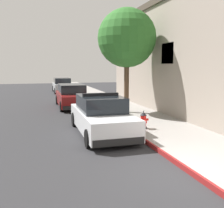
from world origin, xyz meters
TOP-DOWN VIEW (x-y plane):
  - ground_plane at (-4.49, 10.00)m, footprint 29.19×60.00m
  - sidewalk_pavement at (1.51, 10.00)m, footprint 3.03×60.00m
  - curb_painted_edge at (-0.04, 10.00)m, footprint 0.08×60.00m
  - storefront_building at (5.81, 7.23)m, footprint 5.81×18.55m
  - police_cruiser at (-1.24, 4.73)m, footprint 1.94×4.84m
  - parked_car_silver_ahead at (-1.43, 12.32)m, footprint 1.94×4.84m
  - parked_car_dark_far at (-1.04, 23.22)m, footprint 1.94×4.84m
  - fire_hydrant at (0.55, 4.51)m, footprint 0.44×0.40m
  - street_tree at (1.20, 8.53)m, footprint 3.26×3.26m

SIDE VIEW (x-z plane):
  - ground_plane at x=-4.49m, z-range -0.20..0.00m
  - sidewalk_pavement at x=1.51m, z-range 0.00..0.15m
  - curb_painted_edge at x=-0.04m, z-range 0.00..0.15m
  - fire_hydrant at x=0.55m, z-range 0.12..0.88m
  - parked_car_silver_ahead at x=-1.43m, z-range -0.04..1.52m
  - parked_car_dark_far at x=-1.04m, z-range -0.04..1.52m
  - police_cruiser at x=-1.24m, z-range -0.10..1.58m
  - storefront_building at x=5.81m, z-range 0.01..6.65m
  - street_tree at x=1.20m, z-range 1.41..7.22m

